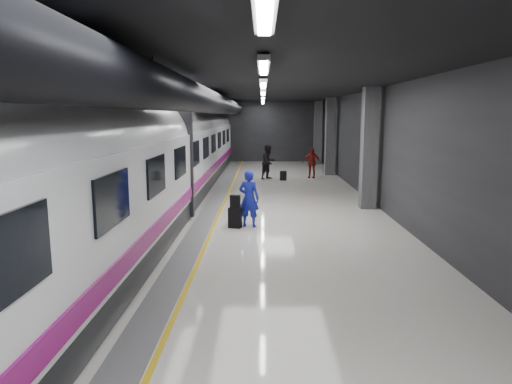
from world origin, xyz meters
TOP-DOWN VIEW (x-y plane):
  - ground at (0.00, 0.00)m, footprint 40.00×40.00m
  - platform_hall at (-0.29, 0.96)m, footprint 10.02×40.02m
  - train at (-3.25, -0.00)m, footprint 3.05×38.00m
  - traveler_main at (0.16, -0.99)m, footprint 0.75×0.59m
  - suitcase_main at (-0.27, -1.16)m, footprint 0.44×0.35m
  - shoulder_bag at (-0.26, -1.19)m, footprint 0.33×0.22m
  - traveler_far_a at (0.91, 10.01)m, footprint 1.16×1.16m
  - traveler_far_b at (3.34, 10.47)m, footprint 1.09×0.66m
  - suitcase_far at (1.70, 9.50)m, footprint 0.37×0.26m

SIDE VIEW (x-z plane):
  - ground at x=0.00m, z-range 0.00..0.00m
  - suitcase_far at x=1.70m, z-range 0.00..0.50m
  - suitcase_main at x=-0.27m, z-range 0.00..0.64m
  - shoulder_bag at x=-0.26m, z-range 0.64..1.04m
  - traveler_far_b at x=3.34m, z-range 0.00..1.73m
  - traveler_main at x=0.16m, z-range 0.00..1.79m
  - traveler_far_a at x=0.91m, z-range 0.00..1.89m
  - train at x=-3.25m, z-range 0.04..4.09m
  - platform_hall at x=-0.29m, z-range 1.28..5.79m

